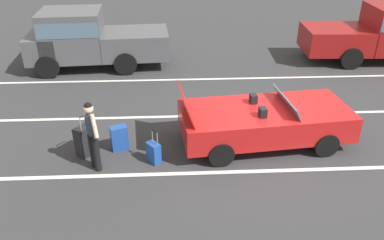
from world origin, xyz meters
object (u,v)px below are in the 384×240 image
parked_pickup_truck_near (87,38)px  parked_pickup_truck_far (382,32)px  convertible_car (272,121)px  suitcase_large_black (86,140)px  suitcase_small_carryon (154,153)px  suitcase_medium_bright (119,138)px  traveler_person (92,133)px

parked_pickup_truck_near → parked_pickup_truck_far: same height
convertible_car → suitcase_large_black: convertible_car is taller
suitcase_large_black → suitcase_small_carryon: 1.68m
parked_pickup_truck_far → suitcase_medium_bright: bearing=-144.9°
suitcase_small_carryon → traveler_person: 1.47m
suitcase_large_black → traveler_person: bearing=156.1°
parked_pickup_truck_far → suitcase_small_carryon: bearing=-139.7°
convertible_car → suitcase_large_black: (-4.53, -0.34, -0.22)m
suitcase_large_black → traveler_person: (0.32, -0.60, 0.56)m
traveler_person → parked_pickup_truck_far: parked_pickup_truck_far is taller
convertible_car → parked_pickup_truck_far: (5.51, 5.72, 0.51)m
parked_pickup_truck_near → suitcase_large_black: bearing=95.7°
suitcase_large_black → suitcase_medium_bright: size_ratio=1.74×
convertible_car → traveler_person: bearing=-173.5°
suitcase_small_carryon → parked_pickup_truck_far: size_ratio=0.16×
convertible_car → suitcase_small_carryon: 3.03m
suitcase_small_carryon → parked_pickup_truck_far: 10.67m
suitcase_medium_bright → parked_pickup_truck_far: size_ratio=0.12×
suitcase_medium_bright → parked_pickup_truck_far: parked_pickup_truck_far is taller
traveler_person → parked_pickup_truck_far: bearing=0.2°
suitcase_small_carryon → parked_pickup_truck_near: size_ratio=0.16×
convertible_car → parked_pickup_truck_near: (-5.52, 5.55, 0.51)m
suitcase_small_carryon → traveler_person: bearing=-30.7°
convertible_car → suitcase_large_black: bearing=178.2°
suitcase_medium_bright → parked_pickup_truck_far: (9.28, 5.89, 0.80)m
convertible_car → suitcase_large_black: size_ratio=4.00×
traveler_person → parked_pickup_truck_near: 6.63m
suitcase_large_black → traveler_person: size_ratio=0.65×
convertible_car → parked_pickup_truck_near: bearing=128.7°
parked_pickup_truck_near → parked_pickup_truck_far: (11.03, 0.17, 0.00)m
suitcase_small_carryon → traveler_person: traveler_person is taller
convertible_car → parked_pickup_truck_far: 7.96m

